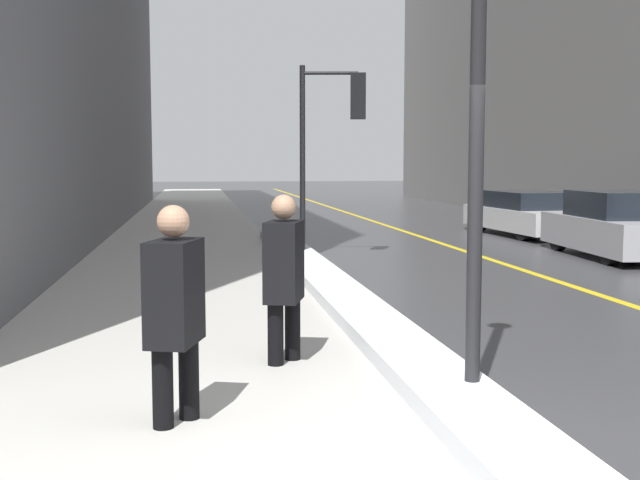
% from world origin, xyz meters
% --- Properties ---
extents(ground_plane, '(160.00, 160.00, 0.00)m').
position_xyz_m(ground_plane, '(0.00, 0.00, 0.00)').
color(ground_plane, '#38383A').
extents(sidewalk_slab, '(4.00, 80.00, 0.01)m').
position_xyz_m(sidewalk_slab, '(-2.00, 15.00, 0.01)').
color(sidewalk_slab, '#B2AFA8').
rests_on(sidewalk_slab, ground).
extents(road_centre_stripe, '(0.16, 80.00, 0.00)m').
position_xyz_m(road_centre_stripe, '(4.00, 15.00, 0.00)').
color(road_centre_stripe, gold).
rests_on(road_centre_stripe, ground).
extents(snow_bank_curb, '(0.70, 17.43, 0.17)m').
position_xyz_m(snow_bank_curb, '(0.21, 7.10, 0.09)').
color(snow_bank_curb, white).
rests_on(snow_bank_curb, ground).
extents(lamp_post, '(0.28, 0.28, 5.03)m').
position_xyz_m(lamp_post, '(0.39, 1.20, 3.00)').
color(lamp_post, black).
rests_on(lamp_post, ground).
extents(traffic_light_near, '(1.30, 0.37, 3.82)m').
position_xyz_m(traffic_light_near, '(1.01, 10.98, 2.76)').
color(traffic_light_near, black).
rests_on(traffic_light_near, ground).
extents(pedestrian_nearside, '(0.44, 0.59, 1.61)m').
position_xyz_m(pedestrian_nearside, '(-1.92, 1.00, 0.89)').
color(pedestrian_nearside, black).
rests_on(pedestrian_nearside, ground).
extents(pedestrian_in_glasses, '(0.44, 0.59, 1.61)m').
position_xyz_m(pedestrian_in_glasses, '(-0.95, 2.67, 0.89)').
color(pedestrian_in_glasses, black).
rests_on(pedestrian_in_glasses, ground).
extents(parked_car_silver, '(2.18, 4.24, 1.34)m').
position_xyz_m(parked_car_silver, '(6.81, 10.32, 0.63)').
color(parked_car_silver, '#B2B2B7').
rests_on(parked_car_silver, ground).
extents(parked_car_white, '(2.00, 4.67, 1.16)m').
position_xyz_m(parked_car_white, '(6.93, 15.30, 0.56)').
color(parked_car_white, silver).
rests_on(parked_car_white, ground).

